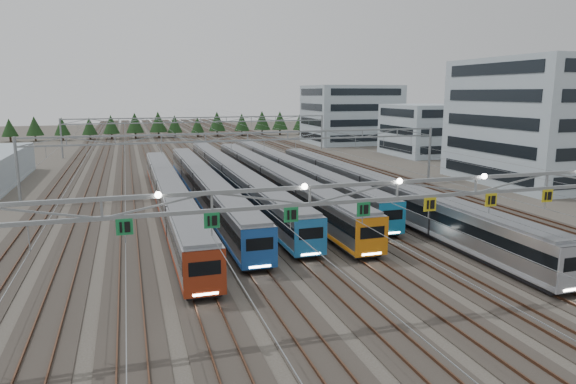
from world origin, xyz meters
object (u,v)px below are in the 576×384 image
object	(u,v)px
train_e	(287,170)
depot_bldg_south	(541,121)
depot_bldg_north	(351,114)
train_a	(169,194)
gantry_near	(397,194)
gantry_mid	(248,143)
gantry_far	(201,124)
train_f	(370,189)
train_c	(232,177)
depot_bldg_mid	(425,130)
train_b	(204,185)
train_d	(271,178)

from	to	relation	value
train_e	depot_bldg_south	world-z (taller)	depot_bldg_south
train_e	depot_bldg_north	world-z (taller)	depot_bldg_north
train_a	gantry_near	size ratio (longest dim) A/B	0.95
train_a	gantry_mid	bearing A→B (deg)	41.70
train_a	depot_bldg_south	size ratio (longest dim) A/B	2.43
gantry_mid	gantry_far	size ratio (longest dim) A/B	1.00
train_f	gantry_near	world-z (taller)	gantry_near
train_f	depot_bldg_north	distance (m)	77.12
train_e	gantry_near	world-z (taller)	gantry_near
gantry_near	train_c	bearing A→B (deg)	93.15
depot_bldg_mid	gantry_mid	bearing A→B (deg)	-147.83
train_a	train_c	size ratio (longest dim) A/B	0.86
train_a	train_b	size ratio (longest dim) A/B	0.99
train_b	train_c	world-z (taller)	train_b
gantry_near	gantry_far	world-z (taller)	gantry_near
train_d	train_e	bearing A→B (deg)	57.99
gantry_far	depot_bldg_north	world-z (taller)	depot_bldg_north
train_a	train_d	world-z (taller)	train_d
train_a	train_c	distance (m)	13.38
gantry_far	train_e	bearing A→B (deg)	-80.67
train_f	gantry_mid	xyz separation A→B (m)	(-11.25, 14.07, 4.33)
train_e	gantry_far	distance (m)	41.87
gantry_far	depot_bldg_south	bearing A→B (deg)	-50.54
depot_bldg_north	gantry_far	bearing A→B (deg)	-163.56
depot_bldg_south	gantry_near	bearing A→B (deg)	-141.33
train_f	gantry_near	bearing A→B (deg)	-113.45
gantry_mid	gantry_far	world-z (taller)	same
gantry_far	depot_bldg_mid	xyz separation A→B (m)	(44.93, -16.74, -1.08)
train_f	gantry_mid	size ratio (longest dim) A/B	1.03
train_c	train_e	size ratio (longest dim) A/B	0.99
gantry_near	depot_bldg_south	world-z (taller)	depot_bldg_south
train_f	depot_bldg_south	xyz separation A→B (m)	(30.96, 7.78, 6.88)
train_c	train_f	xyz separation A→B (m)	(13.50, -13.94, 0.04)
train_f	depot_bldg_mid	bearing A→B (deg)	51.49
train_b	train_d	xyz separation A→B (m)	(9.00, 2.41, 0.04)
train_c	gantry_mid	xyz separation A→B (m)	(2.25, 0.13, 4.38)
train_f	depot_bldg_mid	distance (m)	54.20
train_a	depot_bldg_south	xyz separation A→B (m)	(53.46, 3.73, 6.91)
train_b	train_f	size ratio (longest dim) A/B	0.94
train_e	train_f	bearing A→B (deg)	-75.95
train_c	gantry_mid	world-z (taller)	gantry_mid
train_b	gantry_far	world-z (taller)	gantry_far
train_c	train_d	bearing A→B (deg)	-35.06
train_f	gantry_mid	world-z (taller)	gantry_mid
gantry_mid	gantry_far	distance (m)	45.00
train_c	gantry_near	world-z (taller)	gantry_near
gantry_mid	train_c	bearing A→B (deg)	-176.70
train_a	train_c	bearing A→B (deg)	47.71
train_b	gantry_near	distance (m)	35.43
depot_bldg_south	train_a	bearing A→B (deg)	-176.01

